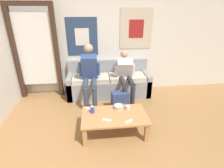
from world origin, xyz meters
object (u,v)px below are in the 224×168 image
at_px(person_seated_teen, 126,75).
at_px(drink_can_blue, 92,110).
at_px(game_controller_near_left, 129,122).
at_px(coffee_table, 114,118).
at_px(pillar_candle, 128,107).
at_px(backpack, 120,102).
at_px(game_controller_far_center, 88,109).
at_px(ceramic_bowl, 119,107).
at_px(person_seated_adult, 89,73).
at_px(couch, 109,83).
at_px(game_controller_near_right, 107,120).

xyz_separation_m(person_seated_teen, drink_can_blue, (-0.76, -1.03, -0.21)).
height_order(person_seated_teen, game_controller_near_left, person_seated_teen).
relative_size(coffee_table, drink_can_blue, 8.91).
height_order(coffee_table, pillar_candle, pillar_candle).
xyz_separation_m(backpack, drink_can_blue, (-0.58, -0.61, 0.22)).
height_order(backpack, game_controller_far_center, backpack).
bearing_deg(ceramic_bowl, drink_can_blue, -169.92).
bearing_deg(coffee_table, person_seated_teen, 70.87).
relative_size(ceramic_bowl, game_controller_near_left, 1.21).
relative_size(person_seated_teen, game_controller_far_center, 8.34).
xyz_separation_m(backpack, ceramic_bowl, (-0.11, -0.53, 0.20)).
relative_size(person_seated_adult, backpack, 3.20).
height_order(couch, coffee_table, couch).
bearing_deg(person_seated_teen, couch, 136.30).
height_order(ceramic_bowl, game_controller_near_right, ceramic_bowl).
height_order(couch, game_controller_far_center, couch).
bearing_deg(person_seated_teen, game_controller_near_right, -112.73).
bearing_deg(game_controller_near_right, coffee_table, 45.82).
height_order(ceramic_bowl, pillar_candle, pillar_candle).
bearing_deg(pillar_candle, coffee_table, -149.46).
bearing_deg(game_controller_near_right, ceramic_bowl, 54.51).
bearing_deg(drink_can_blue, ceramic_bowl, 10.08).
xyz_separation_m(backpack, game_controller_near_left, (-0.02, -0.95, 0.17)).
distance_m(game_controller_near_left, game_controller_far_center, 0.79).
height_order(person_seated_adult, person_seated_teen, person_seated_adult).
distance_m(ceramic_bowl, drink_can_blue, 0.47).
distance_m(couch, game_controller_near_left, 1.72).
relative_size(coffee_table, pillar_candle, 12.76).
bearing_deg(game_controller_near_right, game_controller_near_left, -12.54).
distance_m(coffee_table, person_seated_adult, 1.29).
bearing_deg(game_controller_near_right, couch, 83.46).
height_order(person_seated_adult, ceramic_bowl, person_seated_adult).
height_order(person_seated_teen, game_controller_far_center, person_seated_teen).
bearing_deg(game_controller_near_left, coffee_table, 131.41).
bearing_deg(drink_can_blue, game_controller_near_left, -30.78).
relative_size(backpack, ceramic_bowl, 2.38).
xyz_separation_m(ceramic_bowl, drink_can_blue, (-0.47, -0.08, 0.02)).
relative_size(person_seated_teen, ceramic_bowl, 6.64).
bearing_deg(person_seated_adult, game_controller_far_center, -92.30).
bearing_deg(drink_can_blue, coffee_table, -16.88).
bearing_deg(person_seated_teen, coffee_table, -109.13).
height_order(person_seated_adult, game_controller_far_center, person_seated_adult).
bearing_deg(person_seated_teen, pillar_candle, -97.99).
bearing_deg(game_controller_near_left, pillar_candle, 81.17).
relative_size(person_seated_teen, game_controller_near_right, 7.80).
distance_m(coffee_table, game_controller_far_center, 0.51).
distance_m(couch, ceramic_bowl, 1.29).
distance_m(drink_can_blue, game_controller_near_left, 0.66).
height_order(person_seated_teen, pillar_candle, person_seated_teen).
height_order(person_seated_adult, drink_can_blue, person_seated_adult).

